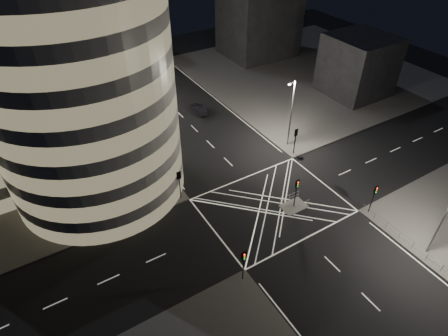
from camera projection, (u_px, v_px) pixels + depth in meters
ground at (272, 205)px, 44.65m from camera, size 120.00×120.00×0.00m
sidewalk_far_right at (307, 72)px, 74.53m from camera, size 42.00×42.00×0.15m
central_island at (294, 206)px, 44.42m from camera, size 3.00×2.00×0.15m
office_tower_curved at (26, 88)px, 40.91m from camera, size 30.00×29.00×27.20m
building_right_far at (259, 18)px, 77.32m from camera, size 14.00×12.00×15.00m
building_right_near at (358, 65)px, 64.42m from camera, size 10.00×10.00×10.00m
building_far_end at (88, 11)px, 76.31m from camera, size 18.00×8.00×18.00m
tree_a at (156, 161)px, 43.34m from camera, size 4.60×4.60×7.45m
tree_b at (137, 136)px, 47.31m from camera, size 4.66×4.66×7.56m
tree_c at (121, 115)px, 51.32m from camera, size 4.04×4.04×7.23m
tree_d at (107, 95)px, 55.11m from camera, size 4.78×4.78×8.03m
tree_e at (98, 89)px, 60.05m from camera, size 3.91×3.91×6.03m
traffic_signal_fl at (179, 180)px, 43.82m from camera, size 0.55×0.22×4.00m
traffic_signal_nl at (244, 261)px, 34.70m from camera, size 0.55×0.22×4.00m
traffic_signal_fr at (296, 137)px, 50.99m from camera, size 0.55×0.22×4.00m
traffic_signal_nr at (374, 194)px, 41.88m from camera, size 0.55×0.22×4.00m
traffic_signal_island at (297, 188)px, 42.66m from camera, size 0.55×0.22×4.00m
street_lamp_left_near at (154, 142)px, 45.41m from camera, size 1.25×0.25×10.00m
street_lamp_left_far at (108, 85)px, 57.48m from camera, size 1.25×0.25×10.00m
street_lamp_right_far at (291, 112)px, 51.10m from camera, size 1.25×0.25×10.00m
street_lamp_right_near at (445, 215)px, 35.68m from camera, size 1.25×0.25×10.00m
railing_near_right at (406, 241)px, 39.46m from camera, size 0.06×11.70×1.10m
railing_island_south at (299, 207)px, 43.43m from camera, size 2.80×0.06×1.10m
railing_island_north at (289, 198)px, 44.63m from camera, size 2.80×0.06×1.10m
sedan at (199, 109)px, 61.53m from camera, size 1.44×4.08×1.34m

